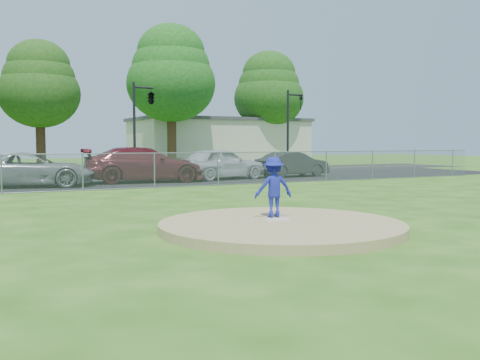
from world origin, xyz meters
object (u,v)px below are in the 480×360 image
object	(u,v)px
commercial_building	(218,140)
parked_car_gray	(31,170)
traffic_signal_center	(149,99)
pitcher	(273,187)
tree_center	(39,84)
tree_right	(171,73)
traffic_signal_right	(291,122)
parked_car_darkred	(144,165)
parked_car_charcoal	(293,164)
tree_far_right	(269,90)
parked_car_pearl	(221,163)

from	to	relation	value
commercial_building	parked_car_gray	distance (m)	30.27
traffic_signal_center	pitcher	bearing A→B (deg)	-99.97
tree_center	pitcher	size ratio (longest dim) A/B	7.01
tree_right	traffic_signal_right	world-z (taller)	tree_right
tree_center	traffic_signal_right	xyz separation A→B (m)	(15.24, -12.00, -3.11)
pitcher	parked_car_darkred	bearing A→B (deg)	-85.83
tree_right	traffic_signal_center	xyz separation A→B (m)	(-5.03, -10.00, -3.04)
tree_right	commercial_building	bearing A→B (deg)	40.60
tree_center	traffic_signal_center	world-z (taller)	tree_center
parked_car_gray	parked_car_charcoal	world-z (taller)	parked_car_gray
tree_far_right	parked_car_pearl	size ratio (longest dim) A/B	2.18
commercial_building	pitcher	xyz separation A→B (m)	(-15.77, -37.26, -1.26)
tree_right	parked_car_pearl	xyz separation A→B (m)	(-3.21, -16.45, -6.80)
parked_car_charcoal	parked_car_gray	bearing A→B (deg)	87.40
traffic_signal_right	parked_car_charcoal	size ratio (longest dim) A/B	1.30
traffic_signal_right	parked_car_pearl	bearing A→B (deg)	-142.61
tree_center	parked_car_gray	size ratio (longest dim) A/B	1.83
commercial_building	traffic_signal_right	xyz separation A→B (m)	(-1.76, -16.00, 1.20)
tree_far_right	parked_car_charcoal	distance (m)	22.51
traffic_signal_right	pitcher	distance (m)	25.58
commercial_building	pitcher	size ratio (longest dim) A/B	11.67
commercial_building	traffic_signal_center	bearing A→B (deg)	-126.94
tree_right	parked_car_darkred	world-z (taller)	tree_right
parked_car_pearl	pitcher	bearing A→B (deg)	148.73
pitcher	parked_car_gray	bearing A→B (deg)	-65.33
commercial_building	tree_far_right	xyz separation A→B (m)	(4.00, -3.00, 4.90)
parked_car_darkred	parked_car_pearl	size ratio (longest dim) A/B	1.20
traffic_signal_center	pitcher	distance (m)	21.90
tree_right	tree_far_right	bearing A→B (deg)	15.26
tree_far_right	pitcher	size ratio (longest dim) A/B	7.64
commercial_building	tree_far_right	distance (m)	7.00
tree_far_right	traffic_signal_center	size ratio (longest dim) A/B	1.92
parked_car_pearl	commercial_building	bearing A→B (deg)	-35.14
traffic_signal_right	parked_car_gray	distance (m)	19.37
traffic_signal_right	parked_car_pearl	world-z (taller)	traffic_signal_right
pitcher	traffic_signal_center	bearing A→B (deg)	-90.48
tree_right	tree_center	bearing A→B (deg)	168.69
tree_right	pitcher	distance (m)	33.16
tree_right	traffic_signal_center	size ratio (longest dim) A/B	2.08
traffic_signal_center	parked_car_darkred	bearing A→B (deg)	-109.79
tree_center	parked_car_gray	xyz separation A→B (m)	(-2.64, -18.99, -5.71)
traffic_signal_right	pitcher	size ratio (longest dim) A/B	3.99
tree_center	tree_right	size ratio (longest dim) A/B	0.85
tree_far_right	parked_car_gray	distance (m)	31.59
commercial_building	parked_car_darkred	bearing A→B (deg)	-122.52
traffic_signal_center	pitcher	xyz separation A→B (m)	(-3.74, -21.26, -3.71)
tree_far_right	parked_car_darkred	distance (m)	27.57
commercial_building	parked_car_darkred	world-z (taller)	commercial_building
tree_right	parked_car_gray	xyz separation A→B (m)	(-12.64, -16.99, -6.89)
parked_car_darkred	parked_car_charcoal	xyz separation A→B (m)	(8.75, 0.25, -0.15)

